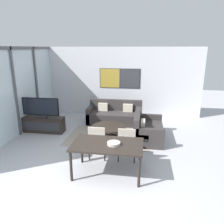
{
  "coord_description": "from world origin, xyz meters",
  "views": [
    {
      "loc": [
        1.16,
        -3.41,
        2.75
      ],
      "look_at": [
        0.22,
        2.64,
        0.95
      ],
      "focal_mm": 35.0,
      "sensor_mm": 36.0,
      "label": 1
    }
  ],
  "objects": [
    {
      "name": "ground_plane",
      "position": [
        0.0,
        0.0,
        0.0
      ],
      "size": [
        24.0,
        24.0,
        0.0
      ],
      "primitive_type": "plane",
      "color": "#B2B2B7"
    },
    {
      "name": "sofa_side",
      "position": [
        1.23,
        3.04,
        0.28
      ],
      "size": [
        0.88,
        1.51,
        0.84
      ],
      "rotation": [
        0.0,
        0.0,
        1.57
      ],
      "color": "#383333",
      "rests_on": "ground_plane"
    },
    {
      "name": "window_wall_left",
      "position": [
        -2.89,
        2.77,
        1.53
      ],
      "size": [
        0.07,
        5.54,
        2.8
      ],
      "color": "silver",
      "rests_on": "ground_plane"
    },
    {
      "name": "area_rug",
      "position": [
        0.06,
        3.02,
        0.0
      ],
      "size": [
        2.6,
        1.81,
        0.01
      ],
      "color": "gray",
      "rests_on": "ground_plane"
    },
    {
      "name": "coffee_table",
      "position": [
        0.06,
        3.02,
        0.27
      ],
      "size": [
        1.08,
        1.08,
        0.36
      ],
      "color": "black",
      "rests_on": "ground_plane"
    },
    {
      "name": "dining_table",
      "position": [
        0.39,
        0.91,
        0.66
      ],
      "size": [
        1.55,
        0.92,
        0.74
      ],
      "color": "black",
      "rests_on": "ground_plane"
    },
    {
      "name": "television",
      "position": [
        -2.26,
        3.13,
        0.85
      ],
      "size": [
        1.27,
        0.2,
        0.67
      ],
      "color": "#2D2D33",
      "rests_on": "tv_console"
    },
    {
      "name": "sofa_main",
      "position": [
        0.06,
        4.46,
        0.28
      ],
      "size": [
        2.02,
        0.88,
        0.84
      ],
      "color": "#383333",
      "rests_on": "ground_plane"
    },
    {
      "name": "tv_console",
      "position": [
        -2.26,
        3.13,
        0.26
      ],
      "size": [
        1.51,
        0.41,
        0.52
      ],
      "color": "black",
      "rests_on": "ground_plane"
    },
    {
      "name": "fruit_bowl",
      "position": [
        0.53,
        0.88,
        0.77
      ],
      "size": [
        0.29,
        0.29,
        0.06
      ],
      "color": "#B7B2A8",
      "rests_on": "dining_table"
    },
    {
      "name": "wall_back",
      "position": [
        0.0,
        5.54,
        1.41
      ],
      "size": [
        6.79,
        0.09,
        2.8
      ],
      "color": "silver",
      "rests_on": "ground_plane"
    },
    {
      "name": "dining_chair_left",
      "position": [
        0.02,
        1.59,
        0.51
      ],
      "size": [
        0.46,
        0.46,
        0.89
      ],
      "color": "#B2A899",
      "rests_on": "ground_plane"
    },
    {
      "name": "dining_chair_centre",
      "position": [
        0.76,
        1.6,
        0.51
      ],
      "size": [
        0.46,
        0.46,
        0.89
      ],
      "color": "#B2A899",
      "rests_on": "ground_plane"
    }
  ]
}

